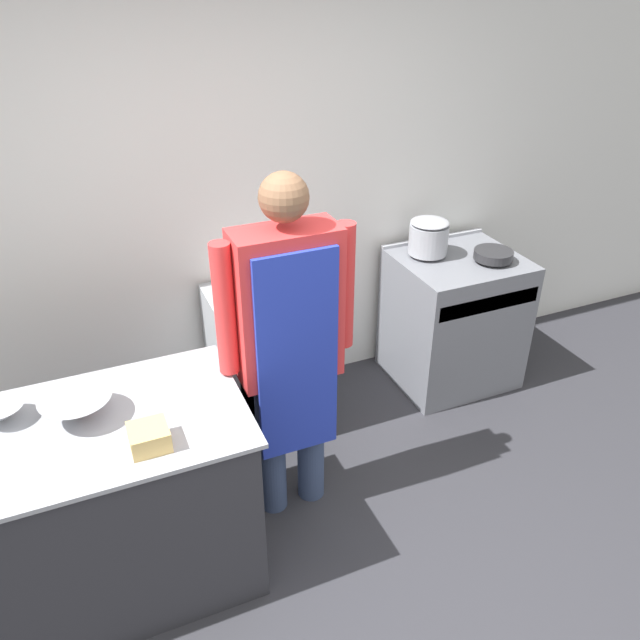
% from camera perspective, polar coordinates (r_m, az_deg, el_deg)
% --- Properties ---
extents(wall_back, '(8.00, 0.05, 2.70)m').
position_cam_1_polar(wall_back, '(3.64, -8.07, 11.37)').
color(wall_back, white).
rests_on(wall_back, ground_plane).
extents(prep_counter, '(1.36, 0.77, 0.89)m').
position_cam_1_polar(prep_counter, '(2.97, -19.96, -16.01)').
color(prep_counter, '#2D2D33').
rests_on(prep_counter, ground_plane).
extents(stove, '(0.77, 0.67, 0.90)m').
position_cam_1_polar(stove, '(4.21, 12.07, 0.08)').
color(stove, slate).
rests_on(stove, ground_plane).
extents(fridge_unit, '(0.62, 0.63, 0.84)m').
position_cam_1_polar(fridge_unit, '(3.75, -4.72, -3.67)').
color(fridge_unit, '#A8ADB2').
rests_on(fridge_unit, ground_plane).
extents(person_cook, '(0.65, 0.24, 1.78)m').
position_cam_1_polar(person_cook, '(2.83, -2.89, -1.56)').
color(person_cook, '#38476B').
rests_on(person_cook, ground_plane).
extents(mixing_bowl, '(0.29, 0.29, 0.11)m').
position_cam_1_polar(mixing_bowl, '(2.70, -21.31, -7.49)').
color(mixing_bowl, '#9EA0A8').
rests_on(mixing_bowl, prep_counter).
extents(small_bowl, '(0.19, 0.19, 0.07)m').
position_cam_1_polar(small_bowl, '(2.82, -27.13, -7.60)').
color(small_bowl, '#9EA0A8').
rests_on(small_bowl, prep_counter).
extents(plastic_tub, '(0.15, 0.15, 0.09)m').
position_cam_1_polar(plastic_tub, '(2.48, -15.35, -10.29)').
color(plastic_tub, '#D8B266').
rests_on(plastic_tub, prep_counter).
extents(stock_pot, '(0.24, 0.24, 0.22)m').
position_cam_1_polar(stock_pot, '(3.96, 9.91, 7.57)').
color(stock_pot, '#9EA0A8').
rests_on(stock_pot, stove).
extents(saute_pan, '(0.24, 0.24, 0.05)m').
position_cam_1_polar(saute_pan, '(4.00, 15.57, 5.78)').
color(saute_pan, '#262628').
rests_on(saute_pan, stove).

